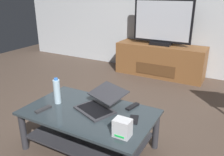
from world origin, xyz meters
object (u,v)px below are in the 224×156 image
Objects in this scene: laptop at (100,103)px; router_box at (122,128)px; tv_remote at (133,106)px; media_cabinet at (160,60)px; television at (162,23)px; coffee_table at (89,123)px; soundbar_remote at (43,109)px; cell_phone at (134,119)px; water_bottle_near at (57,91)px.

laptop is 3.54× the size of router_box.
laptop is 0.31m from tv_remote.
television is (-0.00, -0.02, 0.64)m from media_cabinet.
coffee_table is 7.33× the size of soundbar_remote.
cell_phone is at bearing -77.56° from media_cabinet.
laptop is 3.53× the size of cell_phone.
water_bottle_near is at bearing -96.82° from television.
coffee_table is 0.43m from water_bottle_near.
media_cabinet is 3.06× the size of laptop.
cell_phone is at bearing 7.78° from coffee_table.
router_box is 0.87× the size of soundbar_remote.
laptop is at bearing -86.20° from television.
television is 6.15× the size of tv_remote.
television is 2.36m from cell_phone.
television is at bearing 91.03° from soundbar_remote.
water_bottle_near is 1.61× the size of tv_remote.
coffee_table is 0.21m from laptop.
coffee_table is at bearing 0.74° from water_bottle_near.
media_cabinet is at bearing 90.00° from television.
media_cabinet is 2.58m from router_box.
router_box is at bearing -103.97° from cell_phone.
television is 2.36m from water_bottle_near.
water_bottle_near reaches higher than laptop.
router_box is (0.52, -2.50, -0.45)m from television.
water_bottle_near reaches higher than router_box.
television is 2.55m from soundbar_remote.
media_cabinet is 2.33m from cell_phone.
media_cabinet is at bearing 93.76° from laptop.
television is 2.59m from router_box.
cell_phone is (0.50, -2.25, -0.51)m from television.
media_cabinet is at bearing 83.25° from water_bottle_near.
laptop is 0.44m from water_bottle_near.
coffee_table is 0.43m from tv_remote.
router_box is at bearing -62.61° from tv_remote.
television is at bearing 92.07° from coffee_table.
media_cabinet is 10.82× the size of router_box.
television reaches higher than router_box.
water_bottle_near is (-0.36, -0.00, 0.24)m from coffee_table.
laptop is (0.15, -2.21, -0.46)m from television.
television is at bearing 93.80° from laptop.
cell_phone is (0.35, -0.03, -0.06)m from laptop.
tv_remote is at bearing -79.13° from media_cabinet.
media_cabinet reaches higher than soundbar_remote.
router_box is at bearing 6.88° from soundbar_remote.
cell_phone is (-0.02, 0.25, -0.06)m from router_box.
cell_phone reaches higher than coffee_table.
water_bottle_near is at bearing 166.48° from router_box.
media_cabinet is 9.44× the size of soundbar_remote.
television is 7.05× the size of router_box.
tv_remote is (0.31, 0.26, 0.13)m from coffee_table.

